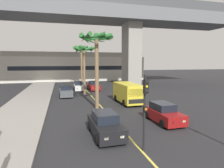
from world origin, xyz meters
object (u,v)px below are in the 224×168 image
(delivery_van, at_px, (127,92))
(palm_tree_far_median, at_px, (84,54))
(traffic_light_median_near, at_px, (145,103))
(traffic_light_median_far, at_px, (97,80))
(car_queue_second, at_px, (94,86))
(palm_tree_mid_median, at_px, (96,46))
(car_queue_fourth, at_px, (163,113))
(car_queue_third, at_px, (105,125))
(car_queue_front, at_px, (79,86))
(palm_tree_near_median, at_px, (81,54))
(car_queue_fifth, at_px, (66,91))

(delivery_van, bearing_deg, palm_tree_far_median, 117.88)
(traffic_light_median_near, distance_m, traffic_light_median_far, 14.12)
(car_queue_second, distance_m, traffic_light_median_far, 10.05)
(palm_tree_mid_median, height_order, palm_tree_far_median, palm_tree_mid_median)
(car_queue_fourth, height_order, palm_tree_mid_median, palm_tree_mid_median)
(traffic_light_median_near, height_order, palm_tree_mid_median, palm_tree_mid_median)
(car_queue_second, distance_m, car_queue_third, 21.24)
(car_queue_front, distance_m, palm_tree_near_median, 8.15)
(car_queue_fifth, relative_size, palm_tree_far_median, 0.57)
(delivery_van, xyz_separation_m, traffic_light_median_far, (-3.33, 2.03, 1.43))
(delivery_van, distance_m, palm_tree_mid_median, 6.76)
(traffic_light_median_near, bearing_deg, car_queue_fourth, 50.47)
(car_queue_fifth, bearing_deg, car_queue_front, 66.21)
(car_queue_third, bearing_deg, palm_tree_mid_median, 83.68)
(traffic_light_median_far, distance_m, palm_tree_near_median, 16.02)
(car_queue_front, relative_size, palm_tree_far_median, 0.56)
(car_queue_second, relative_size, palm_tree_near_median, 0.50)
(palm_tree_far_median, bearing_deg, car_queue_fifth, -154.70)
(car_queue_third, xyz_separation_m, car_queue_fourth, (5.22, 1.64, 0.00))
(car_queue_second, relative_size, car_queue_third, 1.00)
(car_queue_third, height_order, delivery_van, delivery_van)
(car_queue_second, height_order, delivery_van, delivery_van)
(car_queue_second, distance_m, car_queue_fourth, 19.59)
(car_queue_third, bearing_deg, car_queue_second, 82.61)
(car_queue_front, height_order, car_queue_second, same)
(car_queue_fourth, bearing_deg, palm_tree_mid_median, 125.82)
(car_queue_fifth, bearing_deg, delivery_van, -43.12)
(traffic_light_median_near, relative_size, palm_tree_far_median, 0.58)
(traffic_light_median_near, height_order, palm_tree_far_median, palm_tree_far_median)
(traffic_light_median_near, distance_m, palm_tree_mid_median, 11.19)
(car_queue_fourth, bearing_deg, palm_tree_near_median, 98.81)
(traffic_light_median_near, distance_m, palm_tree_far_median, 20.25)
(palm_tree_far_median, bearing_deg, car_queue_front, 96.05)
(traffic_light_median_near, bearing_deg, palm_tree_mid_median, 93.75)
(car_queue_third, bearing_deg, car_queue_fourth, 17.42)
(traffic_light_median_near, bearing_deg, car_queue_front, 93.09)
(car_queue_fourth, relative_size, traffic_light_median_far, 0.98)
(car_queue_third, bearing_deg, car_queue_fifth, 97.71)
(car_queue_second, distance_m, palm_tree_mid_median, 14.70)
(car_queue_second, relative_size, palm_tree_mid_median, 0.53)
(car_queue_fourth, bearing_deg, traffic_light_median_near, -129.53)
(car_queue_second, xyz_separation_m, car_queue_third, (-2.73, -21.07, 0.00))
(car_queue_fourth, relative_size, palm_tree_near_median, 0.50)
(delivery_van, distance_m, traffic_light_median_near, 12.60)
(car_queue_second, height_order, car_queue_third, same)
(palm_tree_mid_median, bearing_deg, palm_tree_far_median, 91.06)
(car_queue_fifth, height_order, palm_tree_far_median, palm_tree_far_median)
(car_queue_fifth, relative_size, delivery_van, 0.78)
(car_queue_second, bearing_deg, delivery_van, -79.89)
(car_queue_second, relative_size, traffic_light_median_near, 0.99)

